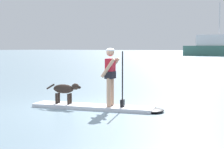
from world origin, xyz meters
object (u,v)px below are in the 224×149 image
at_px(moored_boat_far_port, 215,48).
at_px(dog, 65,90).
at_px(paddleboard, 100,107).
at_px(person_paddler, 111,73).

bearing_deg(moored_boat_far_port, dog, -76.40).
relative_size(paddleboard, person_paddler, 2.38).
bearing_deg(person_paddler, paddleboard, -165.43).
relative_size(dog, moored_boat_far_port, 0.08).
relative_size(paddleboard, moored_boat_far_port, 0.29).
xyz_separation_m(person_paddler, moored_boat_far_port, (-17.00, 64.33, 0.61)).
xyz_separation_m(dog, moored_boat_far_port, (-15.65, 64.69, 1.12)).
bearing_deg(person_paddler, moored_boat_far_port, 104.80).
bearing_deg(dog, moored_boat_far_port, 103.60).
bearing_deg(paddleboard, moored_boat_far_port, 104.53).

